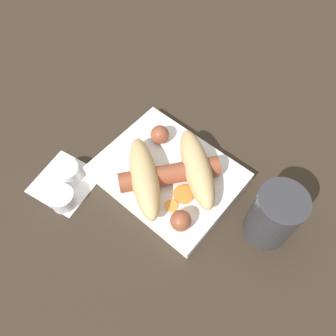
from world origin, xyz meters
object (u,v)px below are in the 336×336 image
at_px(food_tray, 168,174).
at_px(sausage, 169,174).
at_px(bread_roll, 171,172).
at_px(condiment_cup_far, 63,199).
at_px(drink_glass, 274,216).
at_px(condiment_cup_near, 68,173).

bearing_deg(food_tray, sausage, 139.18).
xyz_separation_m(bread_roll, condiment_cup_far, (0.12, 0.15, -0.04)).
relative_size(food_tray, condiment_cup_far, 5.39).
bearing_deg(bread_roll, sausage, 21.99).
height_order(food_tray, bread_roll, bread_roll).
height_order(bread_roll, drink_glass, drink_glass).
height_order(bread_roll, condiment_cup_far, bread_roll).
bearing_deg(bread_roll, condiment_cup_near, 34.64).
relative_size(food_tray, bread_roll, 1.15).
distance_m(food_tray, condiment_cup_far, 0.19).
distance_m(bread_roll, drink_glass, 0.18).
xyz_separation_m(condiment_cup_near, condiment_cup_far, (-0.03, 0.04, 0.00)).
xyz_separation_m(bread_roll, sausage, (0.00, 0.00, -0.01)).
xyz_separation_m(food_tray, condiment_cup_far, (0.11, 0.16, 0.00)).
relative_size(bread_roll, drink_glass, 1.88).
xyz_separation_m(food_tray, drink_glass, (-0.19, -0.03, 0.04)).
bearing_deg(condiment_cup_near, bread_roll, -145.36).
height_order(condiment_cup_far, drink_glass, drink_glass).
bearing_deg(condiment_cup_far, bread_roll, -129.27).
distance_m(sausage, condiment_cup_near, 0.19).
bearing_deg(drink_glass, bread_roll, 13.29).
bearing_deg(sausage, drink_glass, -166.60).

